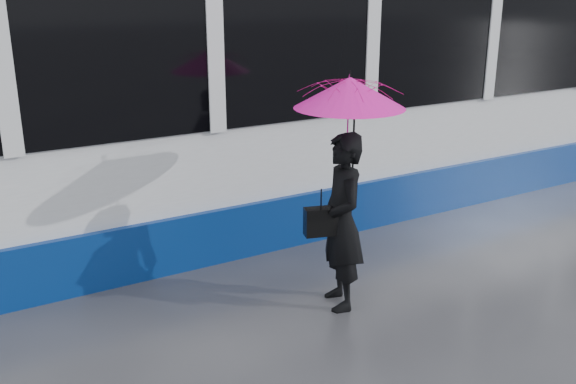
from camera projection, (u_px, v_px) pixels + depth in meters
ground at (199, 331)px, 5.73m from camera, size 90.00×90.00×0.00m
rails at (117, 239)px, 7.77m from camera, size 34.00×1.51×0.02m
tram at (344, 84)px, 8.90m from camera, size 26.00×2.56×3.35m
woman at (342, 222)px, 5.96m from camera, size 0.57×0.71×1.69m
umbrella at (349, 114)px, 5.68m from camera, size 1.24×1.24×1.14m
handbag at (321, 221)px, 5.86m from camera, size 0.33×0.21×0.44m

